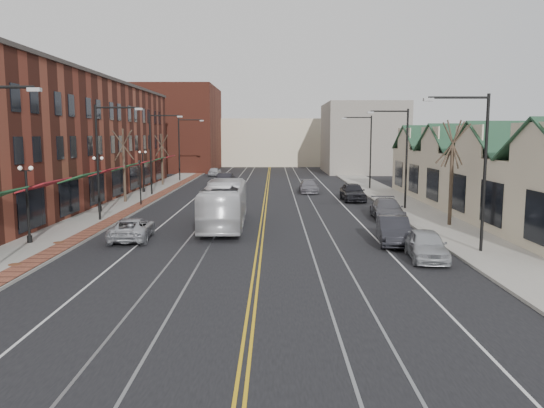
{
  "coord_description": "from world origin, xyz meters",
  "views": [
    {
      "loc": [
        0.79,
        -20.88,
        6.15
      ],
      "look_at": [
        0.68,
        10.45,
        2.0
      ],
      "focal_mm": 35.0,
      "sensor_mm": 36.0,
      "label": 1
    }
  ],
  "objects_px": {
    "parked_suv": "(132,229)",
    "parked_car_b": "(394,231)",
    "parked_car_c": "(387,209)",
    "transit_bus": "(224,205)",
    "parked_car_a": "(426,245)",
    "parked_car_d": "(353,192)"
  },
  "relations": [
    {
      "from": "parked_car_b",
      "to": "parked_car_c",
      "type": "relative_size",
      "value": 0.9
    },
    {
      "from": "transit_bus",
      "to": "parked_car_a",
      "type": "distance_m",
      "value": 14.21
    },
    {
      "from": "parked_car_a",
      "to": "parked_car_b",
      "type": "bearing_deg",
      "value": 107.5
    },
    {
      "from": "transit_bus",
      "to": "parked_car_b",
      "type": "xyz_separation_m",
      "value": [
        10.0,
        -5.52,
        -0.74
      ]
    },
    {
      "from": "parked_car_c",
      "to": "parked_car_d",
      "type": "xyz_separation_m",
      "value": [
        -0.92,
        10.67,
        0.1
      ]
    },
    {
      "from": "parked_car_b",
      "to": "parked_car_d",
      "type": "relative_size",
      "value": 0.94
    },
    {
      "from": "transit_bus",
      "to": "parked_car_b",
      "type": "distance_m",
      "value": 11.45
    },
    {
      "from": "parked_suv",
      "to": "parked_car_c",
      "type": "xyz_separation_m",
      "value": [
        16.48,
        7.52,
        0.09
      ]
    },
    {
      "from": "parked_suv",
      "to": "parked_car_b",
      "type": "xyz_separation_m",
      "value": [
        15.0,
        -1.15,
        0.1
      ]
    },
    {
      "from": "transit_bus",
      "to": "parked_suv",
      "type": "xyz_separation_m",
      "value": [
        -5.0,
        -4.38,
        -0.85
      ]
    },
    {
      "from": "parked_suv",
      "to": "parked_car_c",
      "type": "relative_size",
      "value": 0.92
    },
    {
      "from": "parked_car_a",
      "to": "parked_car_d",
      "type": "distance_m",
      "value": 23.04
    },
    {
      "from": "parked_car_c",
      "to": "parked_suv",
      "type": "bearing_deg",
      "value": -152.11
    },
    {
      "from": "parked_car_b",
      "to": "parked_car_c",
      "type": "height_order",
      "value": "parked_car_b"
    },
    {
      "from": "parked_suv",
      "to": "parked_car_a",
      "type": "distance_m",
      "value": 16.51
    },
    {
      "from": "parked_car_a",
      "to": "parked_suv",
      "type": "bearing_deg",
      "value": 168.45
    },
    {
      "from": "transit_bus",
      "to": "parked_car_d",
      "type": "height_order",
      "value": "transit_bus"
    },
    {
      "from": "transit_bus",
      "to": "parked_car_d",
      "type": "xyz_separation_m",
      "value": [
        10.56,
        13.82,
        -0.66
      ]
    },
    {
      "from": "parked_car_a",
      "to": "parked_car_c",
      "type": "height_order",
      "value": "parked_car_c"
    },
    {
      "from": "transit_bus",
      "to": "parked_car_c",
      "type": "bearing_deg",
      "value": -165.84
    },
    {
      "from": "parked_suv",
      "to": "parked_car_a",
      "type": "height_order",
      "value": "parked_car_a"
    },
    {
      "from": "parked_car_c",
      "to": "parked_car_d",
      "type": "relative_size",
      "value": 1.04
    }
  ]
}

